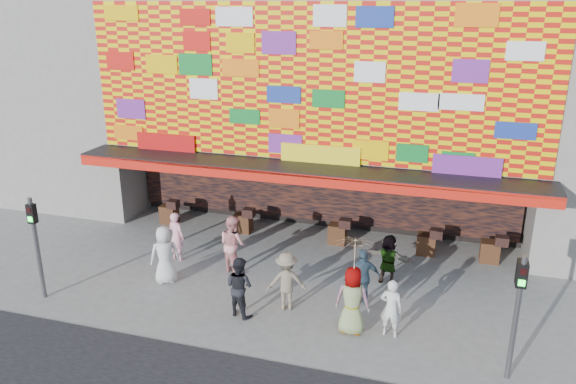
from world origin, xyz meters
name	(u,v)px	position (x,y,z in m)	size (l,w,h in m)	color
ground	(267,303)	(0.00, 0.00, 0.00)	(90.00, 90.00, 0.00)	slate
shop_building	(335,77)	(0.00, 8.18, 5.23)	(15.20, 9.40, 10.00)	gray
neighbor_left	(44,49)	(-13.00, 8.00, 6.00)	(11.00, 8.00, 12.00)	gray
signal_left	(36,237)	(-6.20, -1.50, 1.86)	(0.22, 0.20, 3.00)	#59595B
signal_right	(518,304)	(6.20, -1.50, 1.86)	(0.22, 0.20, 3.00)	#59595B
ped_a	(165,255)	(-3.31, 0.33, 0.88)	(0.86, 0.56, 1.77)	silver
ped_b	(176,236)	(-3.72, 1.84, 0.81)	(0.59, 0.39, 1.62)	pink
ped_c	(239,286)	(-0.52, -0.74, 0.83)	(0.81, 0.63, 1.67)	black
ped_d	(287,281)	(0.58, -0.08, 0.83)	(1.07, 0.61, 1.65)	#7B6E59
ped_e	(363,277)	(2.52, 0.74, 0.83)	(0.97, 0.41, 1.66)	#354B5D
ped_f	(389,259)	(3.04, 2.21, 0.77)	(1.42, 0.45, 1.53)	gray
ped_g	(352,301)	(2.50, -0.72, 0.90)	(0.88, 0.57, 1.80)	gray
ped_h	(391,308)	(3.46, -0.58, 0.77)	(0.56, 0.37, 1.55)	silver
ped_i	(233,244)	(-1.66, 1.58, 0.91)	(0.89, 0.69, 1.83)	pink
parasol	(354,255)	(2.50, -0.72, 2.15)	(1.29, 1.30, 1.84)	beige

